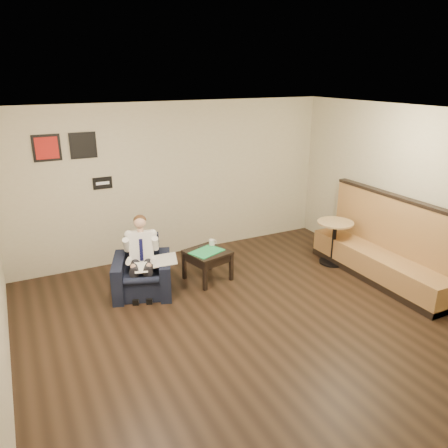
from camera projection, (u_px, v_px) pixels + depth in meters
name	position (u px, v px, depth m)	size (l,w,h in m)	color
ground	(258.00, 329.00, 5.86)	(6.00, 6.00, 0.00)	black
wall_back	(175.00, 180.00, 7.93)	(6.00, 0.02, 2.80)	beige
wall_right	(429.00, 201.00, 6.67)	(0.02, 6.00, 2.80)	beige
ceiling	(264.00, 116.00, 4.94)	(6.00, 6.00, 0.02)	white
seating_sign	(103.00, 183.00, 7.33)	(0.32, 0.02, 0.20)	black
art_print_left	(47.00, 148.00, 6.78)	(0.42, 0.03, 0.42)	red
art_print_right	(83.00, 145.00, 7.01)	(0.42, 0.03, 0.42)	black
armchair	(142.00, 268.00, 6.72)	(0.87, 0.87, 0.84)	black
seated_man	(141.00, 261.00, 6.56)	(0.55, 0.82, 1.15)	white
lap_papers	(141.00, 267.00, 6.50)	(0.19, 0.27, 0.01)	white
newspaper	(165.00, 260.00, 6.62)	(0.36, 0.46, 0.01)	silver
side_table	(208.00, 265.00, 7.19)	(0.62, 0.62, 0.51)	black
green_folder	(207.00, 252.00, 7.07)	(0.51, 0.36, 0.01)	#24B663
coffee_mug	(212.00, 243.00, 7.31)	(0.09, 0.09, 0.11)	white
smartphone	(203.00, 247.00, 7.27)	(0.16, 0.08, 0.01)	black
banquette	(382.00, 240.00, 7.10)	(0.64, 2.68, 1.37)	olive
cafe_table	(334.00, 243.00, 7.77)	(0.63, 0.63, 0.79)	tan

